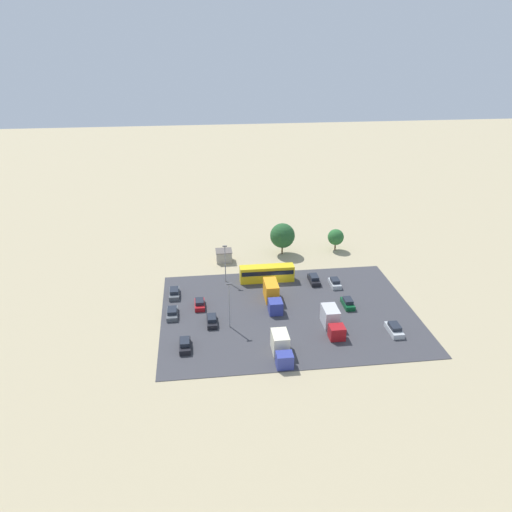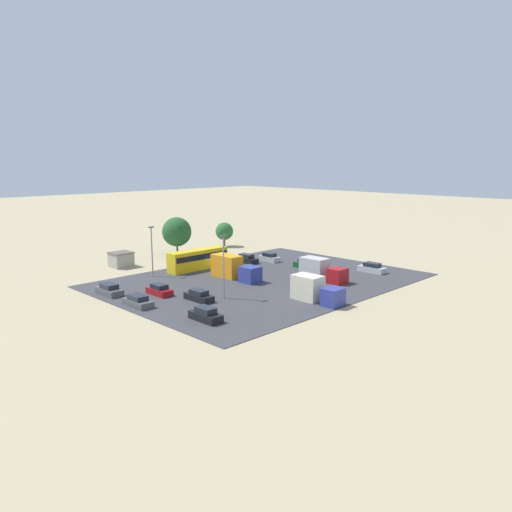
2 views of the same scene
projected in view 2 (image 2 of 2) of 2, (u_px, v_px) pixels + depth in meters
ground_plane at (217, 270)px, 84.82m from camera, size 400.00×400.00×0.00m
parking_lot_surface at (262, 280)px, 77.24m from camera, size 46.42×34.81×0.08m
shed_building at (121, 259)px, 86.83m from camera, size 3.65×3.42×2.62m
bus at (198, 259)px, 84.66m from camera, size 11.21×2.50×3.36m
parked_car_0 at (199, 296)px, 65.80m from camera, size 1.76×4.43×1.47m
parked_car_1 at (372, 268)px, 82.57m from camera, size 1.96×4.56×1.58m
parked_car_2 at (109, 290)px, 68.77m from camera, size 1.92×4.61×1.53m
parked_car_3 at (159, 290)px, 68.69m from camera, size 1.86×4.08×1.49m
parked_car_4 at (138, 301)px, 63.37m from camera, size 1.95×4.59×1.43m
parked_car_5 at (206, 315)px, 57.58m from camera, size 1.82×4.33×1.61m
parked_car_6 at (306, 264)px, 85.73m from camera, size 1.76×4.21×1.56m
parked_car_7 at (269, 258)px, 91.47m from camera, size 1.85×4.01×1.55m
parked_car_8 at (246, 259)px, 90.22m from camera, size 1.85×4.61×1.57m
parked_truck_0 at (321, 270)px, 77.12m from camera, size 2.59×7.73×3.29m
parked_truck_1 at (233, 268)px, 78.09m from camera, size 2.48×9.25×3.51m
parked_truck_2 at (315, 290)px, 65.35m from camera, size 2.59×7.20×3.30m
tree_near_shed at (224, 231)px, 107.09m from camera, size 3.81×3.81×5.22m
tree_apron_mid at (177, 232)px, 97.52m from camera, size 5.74×5.74×7.42m
light_pole_lot_centre at (152, 249)px, 78.86m from camera, size 0.90×0.28×8.02m
light_pole_lot_edge at (224, 264)px, 66.12m from camera, size 0.90×0.28×8.58m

